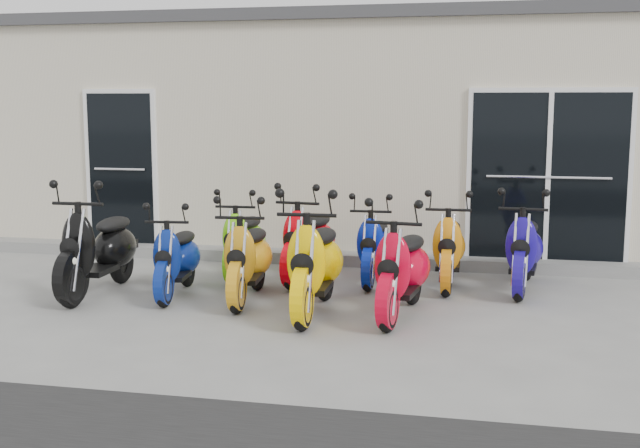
# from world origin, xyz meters

# --- Properties ---
(ground) EXTENTS (80.00, 80.00, 0.00)m
(ground) POSITION_xyz_m (0.00, 0.00, 0.00)
(ground) COLOR gray
(ground) RESTS_ON ground
(building) EXTENTS (14.00, 6.00, 3.20)m
(building) POSITION_xyz_m (0.00, 5.20, 1.60)
(building) COLOR beige
(building) RESTS_ON ground
(roof_cap) EXTENTS (14.20, 6.20, 0.16)m
(roof_cap) POSITION_xyz_m (0.00, 5.20, 3.28)
(roof_cap) COLOR #3F3F42
(roof_cap) RESTS_ON building
(front_step) EXTENTS (14.00, 0.40, 0.15)m
(front_step) POSITION_xyz_m (0.00, 2.02, 0.07)
(front_step) COLOR gray
(front_step) RESTS_ON ground
(door_left) EXTENTS (1.07, 0.08, 2.22)m
(door_left) POSITION_xyz_m (-3.20, 2.17, 1.26)
(door_left) COLOR black
(door_left) RESTS_ON front_step
(door_right) EXTENTS (2.02, 0.08, 2.22)m
(door_right) POSITION_xyz_m (2.60, 2.17, 1.26)
(door_right) COLOR black
(door_right) RESTS_ON front_step
(scooter_front_black) EXTENTS (0.67, 1.81, 1.33)m
(scooter_front_black) POSITION_xyz_m (-2.35, -0.23, 0.67)
(scooter_front_black) COLOR black
(scooter_front_black) RESTS_ON ground
(scooter_front_blue) EXTENTS (0.71, 1.53, 1.09)m
(scooter_front_blue) POSITION_xyz_m (-1.47, -0.12, 0.55)
(scooter_front_blue) COLOR navy
(scooter_front_blue) RESTS_ON ground
(scooter_front_orange_a) EXTENTS (0.72, 1.66, 1.19)m
(scooter_front_orange_a) POSITION_xyz_m (-0.63, -0.15, 0.60)
(scooter_front_orange_a) COLOR orange
(scooter_front_orange_a) RESTS_ON ground
(scooter_front_orange_b) EXTENTS (0.69, 1.82, 1.33)m
(scooter_front_orange_b) POSITION_xyz_m (0.19, -0.54, 0.67)
(scooter_front_orange_b) COLOR #FFCA00
(scooter_front_orange_b) RESTS_ON ground
(scooter_front_red) EXTENTS (0.80, 1.75, 1.25)m
(scooter_front_red) POSITION_xyz_m (1.06, -0.46, 0.62)
(scooter_front_red) COLOR red
(scooter_front_red) RESTS_ON ground
(scooter_back_green) EXTENTS (0.61, 1.54, 1.12)m
(scooter_back_green) POSITION_xyz_m (-1.06, 1.04, 0.56)
(scooter_back_green) COLOR #77E90F
(scooter_back_green) RESTS_ON ground
(scooter_back_red) EXTENTS (0.78, 1.71, 1.22)m
(scooter_back_red) POSITION_xyz_m (-0.22, 0.97, 0.61)
(scooter_back_red) COLOR #E7010D
(scooter_back_red) RESTS_ON ground
(scooter_back_blue) EXTENTS (0.57, 1.51, 1.11)m
(scooter_back_blue) POSITION_xyz_m (0.57, 1.05, 0.56)
(scooter_back_blue) COLOR #061B96
(scooter_back_blue) RESTS_ON ground
(scooter_back_yellow) EXTENTS (0.61, 1.60, 1.18)m
(scooter_back_yellow) POSITION_xyz_m (1.44, 1.00, 0.59)
(scooter_back_yellow) COLOR orange
(scooter_back_yellow) RESTS_ON ground
(scooter_back_extra) EXTENTS (0.78, 1.71, 1.22)m
(scooter_back_extra) POSITION_xyz_m (2.29, 0.97, 0.61)
(scooter_back_extra) COLOR #190C85
(scooter_back_extra) RESTS_ON ground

